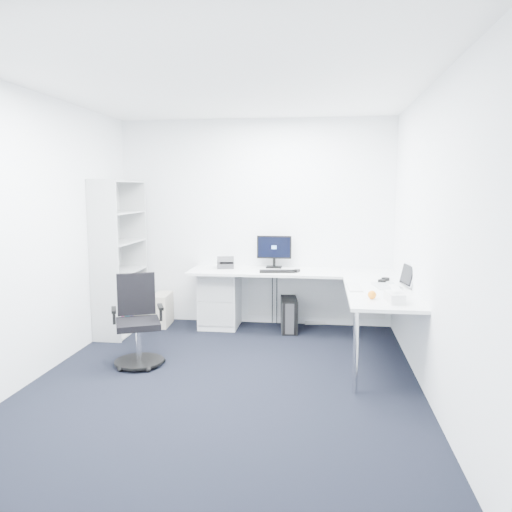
# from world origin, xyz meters

# --- Properties ---
(ground) EXTENTS (4.20, 4.20, 0.00)m
(ground) POSITION_xyz_m (0.00, 0.00, 0.00)
(ground) COLOR black
(ceiling) EXTENTS (4.20, 4.20, 0.00)m
(ceiling) POSITION_xyz_m (0.00, 0.00, 2.70)
(ceiling) COLOR white
(wall_back) EXTENTS (3.60, 0.02, 2.70)m
(wall_back) POSITION_xyz_m (0.00, 2.10, 1.35)
(wall_back) COLOR white
(wall_back) RESTS_ON ground
(wall_front) EXTENTS (3.60, 0.02, 2.70)m
(wall_front) POSITION_xyz_m (0.00, -2.10, 1.35)
(wall_front) COLOR white
(wall_front) RESTS_ON ground
(wall_left) EXTENTS (0.02, 4.20, 2.70)m
(wall_left) POSITION_xyz_m (-1.80, 0.00, 1.35)
(wall_left) COLOR white
(wall_left) RESTS_ON ground
(wall_right) EXTENTS (0.02, 4.20, 2.70)m
(wall_right) POSITION_xyz_m (1.80, 0.00, 1.35)
(wall_right) COLOR white
(wall_right) RESTS_ON ground
(l_desk) EXTENTS (2.66, 1.49, 0.78)m
(l_desk) POSITION_xyz_m (0.55, 1.40, 0.39)
(l_desk) COLOR silver
(l_desk) RESTS_ON ground
(drawer_pedestal) EXTENTS (0.49, 0.61, 0.75)m
(drawer_pedestal) POSITION_xyz_m (-0.43, 1.88, 0.38)
(drawer_pedestal) COLOR silver
(drawer_pedestal) RESTS_ON ground
(bookshelf) EXTENTS (0.37, 0.95, 1.91)m
(bookshelf) POSITION_xyz_m (-1.62, 1.45, 0.95)
(bookshelf) COLOR #AEB0B0
(bookshelf) RESTS_ON ground
(task_chair) EXTENTS (0.68, 0.68, 0.93)m
(task_chair) POSITION_xyz_m (-0.96, 0.29, 0.46)
(task_chair) COLOR black
(task_chair) RESTS_ON ground
(black_pc_tower) EXTENTS (0.25, 0.46, 0.43)m
(black_pc_tower) POSITION_xyz_m (0.48, 1.73, 0.21)
(black_pc_tower) COLOR black
(black_pc_tower) RESTS_ON ground
(beige_pc_tower) EXTENTS (0.23, 0.46, 0.42)m
(beige_pc_tower) POSITION_xyz_m (-1.20, 1.79, 0.21)
(beige_pc_tower) COLOR beige
(beige_pc_tower) RESTS_ON ground
(power_strip) EXTENTS (0.33, 0.11, 0.04)m
(power_strip) POSITION_xyz_m (0.84, 2.11, 0.02)
(power_strip) COLOR silver
(power_strip) RESTS_ON ground
(monitor) EXTENTS (0.45, 0.15, 0.43)m
(monitor) POSITION_xyz_m (0.27, 1.96, 0.99)
(monitor) COLOR black
(monitor) RESTS_ON l_desk
(black_keyboard) EXTENTS (0.45, 0.21, 0.02)m
(black_keyboard) POSITION_xyz_m (0.34, 1.61, 0.79)
(black_keyboard) COLOR black
(black_keyboard) RESTS_ON l_desk
(mouse) EXTENTS (0.09, 0.12, 0.03)m
(mouse) POSITION_xyz_m (0.57, 1.65, 0.79)
(mouse) COLOR black
(mouse) RESTS_ON l_desk
(desk_phone) EXTENTS (0.26, 0.26, 0.15)m
(desk_phone) POSITION_xyz_m (-0.36, 1.86, 0.85)
(desk_phone) COLOR #2E2E31
(desk_phone) RESTS_ON l_desk
(laptop) EXTENTS (0.41, 0.40, 0.25)m
(laptop) POSITION_xyz_m (1.56, 0.82, 0.90)
(laptop) COLOR silver
(laptop) RESTS_ON l_desk
(white_keyboard) EXTENTS (0.15, 0.47, 0.02)m
(white_keyboard) POSITION_xyz_m (1.22, 0.74, 0.78)
(white_keyboard) COLOR silver
(white_keyboard) RESTS_ON l_desk
(headphones) EXTENTS (0.20, 0.25, 0.06)m
(headphones) POSITION_xyz_m (1.57, 1.14, 0.80)
(headphones) COLOR black
(headphones) RESTS_ON l_desk
(orange_fruit) EXTENTS (0.08, 0.08, 0.08)m
(orange_fruit) POSITION_xyz_m (1.35, 0.22, 0.82)
(orange_fruit) COLOR orange
(orange_fruit) RESTS_ON l_desk
(tissue_box) EXTENTS (0.17, 0.27, 0.09)m
(tissue_box) POSITION_xyz_m (1.54, 0.11, 0.82)
(tissue_box) COLOR silver
(tissue_box) RESTS_ON l_desk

